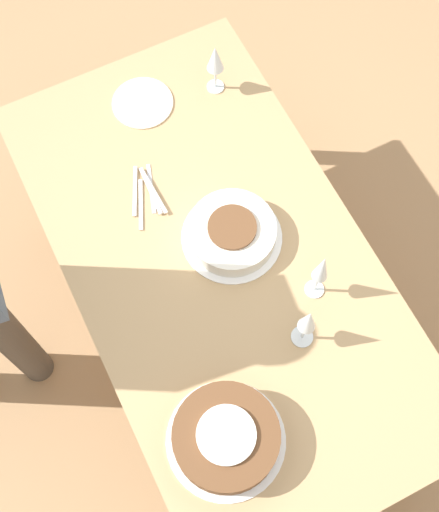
{
  "coord_description": "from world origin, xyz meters",
  "views": [
    {
      "loc": [
        0.7,
        -0.35,
        2.66
      ],
      "look_at": [
        0.0,
        0.0,
        0.78
      ],
      "focal_mm": 50.0,
      "sensor_mm": 36.0,
      "label": 1
    }
  ],
  "objects": [
    {
      "name": "fork_pile",
      "position": [
        -0.3,
        -0.1,
        0.74
      ],
      "size": [
        0.21,
        0.12,
        0.01
      ],
      "color": "silver",
      "rests_on": "dining_table"
    },
    {
      "name": "wine_glass_near",
      "position": [
        0.3,
        0.11,
        0.88
      ],
      "size": [
        0.06,
        0.06,
        0.21
      ],
      "color": "silver",
      "rests_on": "dining_table"
    },
    {
      "name": "cake_center_white",
      "position": [
        -0.06,
        0.07,
        0.77
      ],
      "size": [
        0.3,
        0.3,
        0.08
      ],
      "color": "white",
      "rests_on": "dining_table"
    },
    {
      "name": "dining_table",
      "position": [
        0.0,
        0.0,
        0.62
      ],
      "size": [
        1.59,
        0.84,
        0.73
      ],
      "color": "tan",
      "rests_on": "ground_plane"
    },
    {
      "name": "wine_glass_far",
      "position": [
        0.2,
        0.21,
        0.89
      ],
      "size": [
        0.06,
        0.06,
        0.24
      ],
      "color": "silver",
      "rests_on": "dining_table"
    },
    {
      "name": "wine_glass_extra",
      "position": [
        -0.56,
        0.26,
        0.87
      ],
      "size": [
        0.06,
        0.06,
        0.2
      ],
      "color": "silver",
      "rests_on": "dining_table"
    },
    {
      "name": "ground_plane",
      "position": [
        0.0,
        0.0,
        0.0
      ],
      "size": [
        12.0,
        12.0,
        0.0
      ],
      "primitive_type": "plane",
      "color": "#A87F56"
    },
    {
      "name": "dessert_plate_left",
      "position": [
        -0.6,
        0.03,
        0.73
      ],
      "size": [
        0.2,
        0.2,
        0.01
      ],
      "color": "beige",
      "rests_on": "dining_table"
    },
    {
      "name": "cake_front_chocolate",
      "position": [
        0.46,
        -0.21,
        0.78
      ],
      "size": [
        0.32,
        0.32,
        0.11
      ],
      "color": "white",
      "rests_on": "dining_table"
    }
  ]
}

